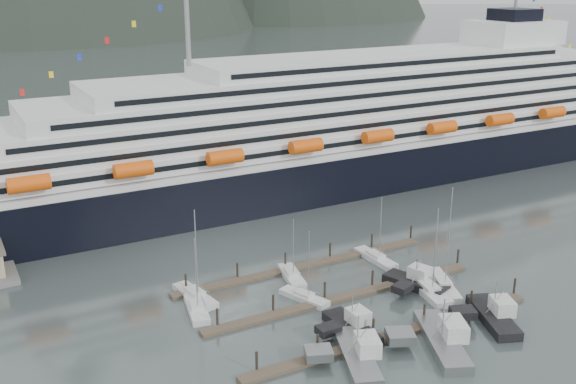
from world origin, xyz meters
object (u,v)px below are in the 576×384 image
at_px(sailboat_f, 292,276).
at_px(trawler_a, 356,355).
at_px(sailboat_g, 376,258).
at_px(trawler_c, 440,339).
at_px(cruise_ship, 351,132).
at_px(trawler_d, 492,315).
at_px(sailboat_b, 304,298).
at_px(sailboat_e, 195,296).
at_px(trawler_e, 415,283).
at_px(sailboat_a, 197,310).
at_px(trawler_b, 351,327).
at_px(sailboat_h, 429,292).
at_px(sailboat_d, 442,285).

xyz_separation_m(sailboat_f, trawler_a, (-4.56, -25.93, 0.53)).
distance_m(sailboat_g, trawler_c, 28.87).
distance_m(cruise_ship, trawler_a, 81.22).
relative_size(trawler_a, trawler_c, 0.90).
bearing_deg(trawler_d, trawler_a, 110.16).
distance_m(sailboat_b, trawler_a, 18.51).
bearing_deg(trawler_a, sailboat_e, 44.89).
bearing_deg(trawler_d, trawler_e, 33.85).
height_order(sailboat_a, sailboat_e, sailboat_e).
relative_size(sailboat_a, trawler_a, 0.92).
distance_m(trawler_b, trawler_d, 21.20).
relative_size(sailboat_h, trawler_a, 1.10).
bearing_deg(trawler_a, sailboat_a, 51.45).
bearing_deg(trawler_c, trawler_e, -4.06).
xyz_separation_m(trawler_d, trawler_e, (-3.08, 13.94, -0.03)).
bearing_deg(trawler_a, sailboat_d, -44.59).
bearing_deg(sailboat_d, sailboat_a, 96.25).
bearing_deg(sailboat_b, cruise_ship, -60.32).
bearing_deg(trawler_d, sailboat_d, 17.43).
height_order(trawler_c, trawler_e, trawler_c).
xyz_separation_m(trawler_a, trawler_d, (23.56, -0.51, -0.01)).
relative_size(cruise_ship, sailboat_b, 17.41).
xyz_separation_m(sailboat_f, trawler_c, (7.82, -28.10, 0.57)).
distance_m(sailboat_a, trawler_e, 35.23).
height_order(sailboat_e, trawler_b, sailboat_e).
bearing_deg(sailboat_g, trawler_d, -176.60).
bearing_deg(sailboat_e, cruise_ship, -63.32).
height_order(cruise_ship, trawler_c, cruise_ship).
bearing_deg(trawler_b, trawler_a, 149.90).
distance_m(trawler_b, trawler_c, 12.42).
height_order(sailboat_a, sailboat_h, sailboat_h).
distance_m(sailboat_g, trawler_e, 11.94).
distance_m(cruise_ship, sailboat_f, 58.26).
bearing_deg(trawler_b, sailboat_h, -78.60).
distance_m(trawler_a, trawler_b, 7.50).
relative_size(sailboat_d, sailboat_g, 1.43).
bearing_deg(trawler_d, sailboat_a, 79.59).
relative_size(sailboat_a, sailboat_b, 1.06).
xyz_separation_m(trawler_a, trawler_b, (3.58, 6.59, -0.06)).
bearing_deg(trawler_e, cruise_ship, -44.18).
relative_size(sailboat_f, sailboat_h, 0.73).
relative_size(sailboat_g, trawler_d, 0.98).
bearing_deg(trawler_e, sailboat_d, -138.96).
bearing_deg(sailboat_a, sailboat_b, -93.27).
bearing_deg(trawler_c, sailboat_f, 38.93).
bearing_deg(trawler_d, trawler_b, 91.84).
bearing_deg(sailboat_a, sailboat_d, -95.06).
bearing_deg(sailboat_e, trawler_a, -165.15).
distance_m(cruise_ship, trawler_e, 59.99).
distance_m(sailboat_e, sailboat_g, 33.37).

